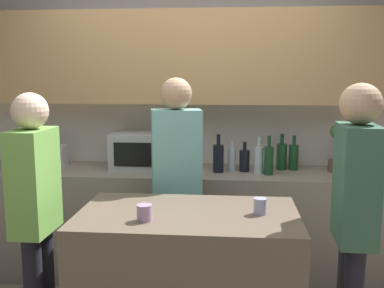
{
  "coord_description": "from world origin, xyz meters",
  "views": [
    {
      "loc": [
        0.37,
        -2.2,
        1.7
      ],
      "look_at": [
        0.12,
        0.47,
        1.27
      ],
      "focal_mm": 42.0,
      "sensor_mm": 36.0,
      "label": 1
    }
  ],
  "objects_px": {
    "bottle_4": "(269,160)",
    "cup_1": "(260,206)",
    "person_right": "(177,174)",
    "microwave": "(144,151)",
    "cup_0": "(144,213)",
    "bottle_2": "(244,160)",
    "person_left": "(355,209)",
    "bottle_1": "(232,159)",
    "potted_plant": "(338,148)",
    "person_center": "(35,204)",
    "bottle_5": "(282,156)",
    "toaster": "(51,156)",
    "bottle_3": "(259,160)",
    "bottle_0": "(218,158)",
    "bottle_6": "(294,157)"
  },
  "relations": [
    {
      "from": "bottle_1",
      "to": "bottle_3",
      "type": "distance_m",
      "value": 0.23
    },
    {
      "from": "bottle_5",
      "to": "bottle_2",
      "type": "bearing_deg",
      "value": -161.29
    },
    {
      "from": "bottle_3",
      "to": "person_left",
      "type": "distance_m",
      "value": 1.24
    },
    {
      "from": "potted_plant",
      "to": "bottle_2",
      "type": "bearing_deg",
      "value": -176.19
    },
    {
      "from": "bottle_1",
      "to": "cup_0",
      "type": "bearing_deg",
      "value": -108.5
    },
    {
      "from": "bottle_3",
      "to": "bottle_2",
      "type": "bearing_deg",
      "value": 146.83
    },
    {
      "from": "bottle_2",
      "to": "bottle_5",
      "type": "height_order",
      "value": "bottle_5"
    },
    {
      "from": "bottle_4",
      "to": "person_right",
      "type": "xyz_separation_m",
      "value": [
        -0.67,
        -0.44,
        -0.03
      ]
    },
    {
      "from": "bottle_1",
      "to": "bottle_2",
      "type": "bearing_deg",
      "value": -11.15
    },
    {
      "from": "bottle_4",
      "to": "cup_0",
      "type": "bearing_deg",
      "value": -121.04
    },
    {
      "from": "bottle_2",
      "to": "cup_1",
      "type": "relative_size",
      "value": 2.7
    },
    {
      "from": "potted_plant",
      "to": "bottle_1",
      "type": "bearing_deg",
      "value": -178.01
    },
    {
      "from": "bottle_6",
      "to": "person_left",
      "type": "xyz_separation_m",
      "value": [
        0.15,
        -1.32,
        -0.04
      ]
    },
    {
      "from": "bottle_4",
      "to": "person_center",
      "type": "relative_size",
      "value": 0.2
    },
    {
      "from": "bottle_0",
      "to": "bottle_1",
      "type": "xyz_separation_m",
      "value": [
        0.11,
        0.07,
        -0.03
      ]
    },
    {
      "from": "cup_1",
      "to": "person_center",
      "type": "distance_m",
      "value": 1.3
    },
    {
      "from": "bottle_2",
      "to": "person_left",
      "type": "xyz_separation_m",
      "value": [
        0.56,
        -1.22,
        -0.02
      ]
    },
    {
      "from": "bottle_0",
      "to": "person_left",
      "type": "height_order",
      "value": "person_left"
    },
    {
      "from": "bottle_5",
      "to": "toaster",
      "type": "bearing_deg",
      "value": -178.39
    },
    {
      "from": "potted_plant",
      "to": "person_center",
      "type": "xyz_separation_m",
      "value": [
        -1.99,
        -1.21,
        -0.16
      ]
    },
    {
      "from": "bottle_1",
      "to": "cup_0",
      "type": "xyz_separation_m",
      "value": [
        -0.46,
        -1.37,
        -0.03
      ]
    },
    {
      "from": "bottle_0",
      "to": "cup_0",
      "type": "height_order",
      "value": "bottle_0"
    },
    {
      "from": "potted_plant",
      "to": "cup_0",
      "type": "distance_m",
      "value": 1.92
    },
    {
      "from": "microwave",
      "to": "cup_0",
      "type": "bearing_deg",
      "value": -78.71
    },
    {
      "from": "bottle_1",
      "to": "microwave",
      "type": "bearing_deg",
      "value": 177.83
    },
    {
      "from": "microwave",
      "to": "bottle_5",
      "type": "relative_size",
      "value": 1.74
    },
    {
      "from": "bottle_6",
      "to": "bottle_5",
      "type": "bearing_deg",
      "value": 175.3
    },
    {
      "from": "bottle_4",
      "to": "person_center",
      "type": "xyz_separation_m",
      "value": [
        -1.43,
        -1.05,
        -0.08
      ]
    },
    {
      "from": "potted_plant",
      "to": "bottle_3",
      "type": "xyz_separation_m",
      "value": [
        -0.64,
        -0.12,
        -0.08
      ]
    },
    {
      "from": "person_left",
      "to": "person_right",
      "type": "xyz_separation_m",
      "value": [
        -1.04,
        0.67,
        0.01
      ]
    },
    {
      "from": "bottle_0",
      "to": "microwave",
      "type": "bearing_deg",
      "value": 171.2
    },
    {
      "from": "bottle_6",
      "to": "cup_0",
      "type": "xyz_separation_m",
      "value": [
        -0.97,
        -1.44,
        -0.05
      ]
    },
    {
      "from": "bottle_1",
      "to": "cup_1",
      "type": "bearing_deg",
      "value": -82.36
    },
    {
      "from": "bottle_3",
      "to": "person_center",
      "type": "relative_size",
      "value": 0.19
    },
    {
      "from": "cup_1",
      "to": "bottle_2",
      "type": "bearing_deg",
      "value": 92.84
    },
    {
      "from": "bottle_3",
      "to": "toaster",
      "type": "bearing_deg",
      "value": 176.07
    },
    {
      "from": "microwave",
      "to": "cup_0",
      "type": "height_order",
      "value": "microwave"
    },
    {
      "from": "bottle_1",
      "to": "person_center",
      "type": "xyz_separation_m",
      "value": [
        -1.14,
        -1.18,
        -0.06
      ]
    },
    {
      "from": "bottle_0",
      "to": "bottle_4",
      "type": "xyz_separation_m",
      "value": [
        0.4,
        -0.06,
        0.0
      ]
    },
    {
      "from": "toaster",
      "to": "bottle_5",
      "type": "height_order",
      "value": "bottle_5"
    },
    {
      "from": "potted_plant",
      "to": "person_center",
      "type": "height_order",
      "value": "person_center"
    },
    {
      "from": "cup_0",
      "to": "person_right",
      "type": "relative_size",
      "value": 0.05
    },
    {
      "from": "person_left",
      "to": "person_center",
      "type": "height_order",
      "value": "person_left"
    },
    {
      "from": "bottle_2",
      "to": "cup_0",
      "type": "height_order",
      "value": "bottle_2"
    },
    {
      "from": "potted_plant",
      "to": "bottle_5",
      "type": "bearing_deg",
      "value": 172.83
    },
    {
      "from": "bottle_4",
      "to": "cup_1",
      "type": "xyz_separation_m",
      "value": [
        -0.13,
        -1.07,
        -0.06
      ]
    },
    {
      "from": "bottle_6",
      "to": "person_center",
      "type": "distance_m",
      "value": 2.08
    },
    {
      "from": "bottle_5",
      "to": "bottle_0",
      "type": "bearing_deg",
      "value": -163.53
    },
    {
      "from": "toaster",
      "to": "bottle_2",
      "type": "bearing_deg",
      "value": -1.72
    },
    {
      "from": "bottle_1",
      "to": "bottle_4",
      "type": "bearing_deg",
      "value": -23.91
    }
  ]
}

